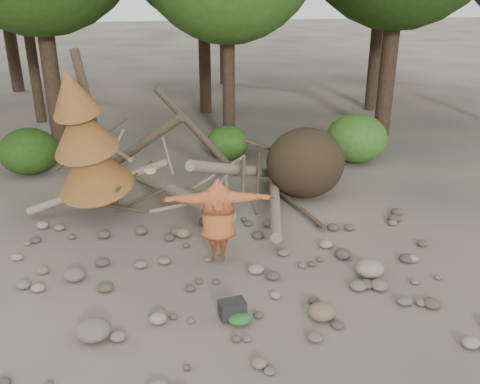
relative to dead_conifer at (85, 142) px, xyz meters
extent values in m
plane|color=#514C44|center=(3.12, -3.37, -2.11)|extent=(120.00, 120.00, 0.00)
ellipsoid|color=#332619|center=(5.72, 0.93, -1.12)|extent=(2.20, 1.87, 1.98)
cylinder|color=gray|center=(2.12, 0.33, -1.56)|extent=(2.61, 5.11, 1.08)
cylinder|color=gray|center=(3.92, 0.83, -1.21)|extent=(3.18, 3.71, 1.90)
cylinder|color=brown|center=(0.92, 1.23, -0.71)|extent=(3.08, 1.91, 2.49)
cylinder|color=gray|center=(4.72, 0.13, -1.76)|extent=(1.13, 4.98, 0.43)
cylinder|color=brown|center=(2.82, 1.43, -0.31)|extent=(2.39, 1.03, 2.89)
cylinder|color=gray|center=(0.12, 0.63, -1.41)|extent=(3.71, 0.86, 1.20)
cylinder|color=#4C3F30|center=(0.62, 0.13, -1.81)|extent=(1.52, 1.70, 0.49)
cylinder|color=gray|center=(3.32, 1.03, -1.31)|extent=(1.57, 0.85, 0.69)
cylinder|color=#4C3F30|center=(4.92, 1.53, -0.91)|extent=(1.92, 1.25, 1.10)
cylinder|color=gray|center=(1.92, 0.83, -0.61)|extent=(0.37, 1.42, 0.85)
cylinder|color=#4C3F30|center=(5.32, -0.17, -1.96)|extent=(0.79, 2.54, 0.12)
cylinder|color=gray|center=(2.32, -0.27, -1.66)|extent=(1.78, 1.11, 0.29)
cylinder|color=#4C3F30|center=(0.22, 0.43, 0.09)|extent=(0.67, 1.13, 4.35)
cone|color=brown|center=(0.06, 0.12, -0.61)|extent=(2.06, 2.13, 1.86)
cone|color=brown|center=(-0.05, -0.09, 0.39)|extent=(1.71, 1.78, 1.65)
cone|color=brown|center=(-0.14, -0.28, 1.29)|extent=(1.23, 1.30, 1.41)
cylinder|color=#38281C|center=(-1.88, 6.13, 2.37)|extent=(0.56, 0.56, 8.96)
cylinder|color=#38281C|center=(4.12, 5.83, 1.46)|extent=(0.44, 0.44, 7.14)
cylinder|color=#38281C|center=(10.12, 6.43, 2.61)|extent=(0.60, 0.60, 9.45)
cylinder|color=#38281C|center=(-3.38, 10.13, 1.67)|extent=(0.42, 0.42, 7.56)
cylinder|color=#38281C|center=(3.62, 10.83, 2.16)|extent=(0.52, 0.52, 8.54)
cylinder|color=#38281C|center=(11.12, 10.43, 1.95)|extent=(0.50, 0.50, 8.12)
cylinder|color=#38281C|center=(5.12, 17.13, 2.26)|extent=(0.54, 0.54, 8.75)
cylinder|color=#38281C|center=(14.12, 16.63, 1.81)|extent=(0.46, 0.46, 7.84)
ellipsoid|color=#244813|center=(-2.38, 3.83, -1.39)|extent=(1.80, 1.80, 1.44)
ellipsoid|color=#2F5B1A|center=(3.92, 4.43, -1.55)|extent=(1.40, 1.40, 1.12)
ellipsoid|color=#3A6C21|center=(8.12, 3.63, -1.31)|extent=(2.00, 2.00, 1.60)
imported|color=#A95026|center=(2.97, -2.46, -1.08)|extent=(2.39, 0.83, 1.91)
cylinder|color=#958A5E|center=(1.61, -2.32, 0.06)|extent=(0.32, 0.31, 0.14)
cube|color=black|center=(3.03, -4.56, -1.95)|extent=(0.53, 0.41, 0.32)
ellipsoid|color=#276127|center=(3.15, -4.75, -2.03)|extent=(0.43, 0.36, 0.16)
ellipsoid|color=#BE6120|center=(2.95, -4.44, -2.05)|extent=(0.32, 0.26, 0.12)
ellipsoid|color=#696057|center=(0.57, -4.82, -1.93)|extent=(0.62, 0.56, 0.37)
ellipsoid|color=#756049|center=(4.67, -4.77, -1.96)|extent=(0.52, 0.47, 0.31)
ellipsoid|color=gray|center=(6.06, -3.45, -1.93)|extent=(0.61, 0.55, 0.37)
ellipsoid|color=#645C54|center=(-0.06, -2.82, -1.98)|extent=(0.45, 0.40, 0.27)
camera|label=1|loc=(2.12, -12.71, 3.88)|focal=40.00mm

